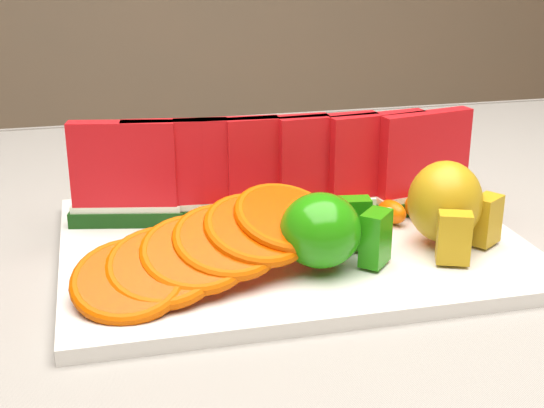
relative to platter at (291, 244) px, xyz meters
name	(u,v)px	position (x,y,z in m)	size (l,w,h in m)	color
table	(240,361)	(-0.05, -0.01, -0.11)	(1.40, 0.90, 0.75)	#4E2C1F
tablecloth	(239,301)	(-0.05, -0.01, -0.05)	(1.53, 1.03, 0.20)	gray
platter	(291,244)	(0.00, 0.00, 0.00)	(0.40, 0.30, 0.01)	silver
apple_cluster	(328,230)	(0.01, -0.07, 0.04)	(0.10, 0.09, 0.06)	#2E920C
pear_cluster	(448,205)	(0.12, -0.05, 0.04)	(0.08, 0.09, 0.07)	#A3681F
side_plate	(313,157)	(0.10, 0.26, 0.00)	(0.20, 0.20, 0.01)	silver
watermelon_row	(278,171)	(0.00, 0.05, 0.05)	(0.39, 0.07, 0.10)	#0B4113
orange_fan_front	(211,247)	(-0.08, -0.07, 0.03)	(0.24, 0.15, 0.06)	#DA5D00
orange_fan_back	(303,170)	(0.04, 0.12, 0.03)	(0.38, 0.11, 0.05)	#DA5D00
tangerine_segments	(315,214)	(0.03, 0.02, 0.02)	(0.22, 0.07, 0.02)	#E53000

